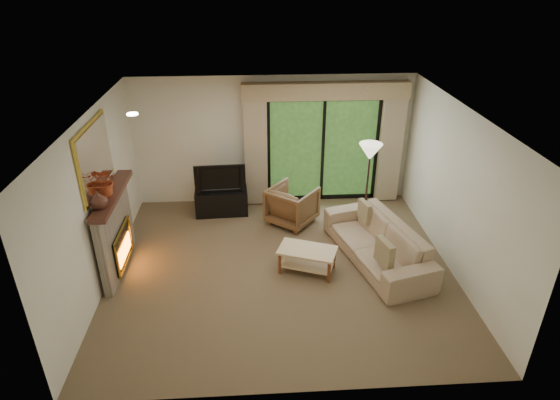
{
  "coord_description": "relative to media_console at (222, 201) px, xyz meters",
  "views": [
    {
      "loc": [
        -0.42,
        -6.32,
        4.51
      ],
      "look_at": [
        0.0,
        0.3,
        1.1
      ],
      "focal_mm": 30.0,
      "sensor_mm": 36.0,
      "label": 1
    }
  ],
  "objects": [
    {
      "name": "curtain_right",
      "position": [
        3.4,
        0.39,
        0.95
      ],
      "size": [
        0.45,
        0.18,
        2.35
      ],
      "primitive_type": "cube",
      "color": "tan",
      "rests_on": "floor"
    },
    {
      "name": "branches",
      "position": [
        -1.56,
        -1.84,
        1.34
      ],
      "size": [
        0.45,
        0.4,
        0.44
      ],
      "primitive_type": "imported",
      "rotation": [
        0.0,
        0.0,
        -0.17
      ],
      "color": "#B64622",
      "rests_on": "fireplace"
    },
    {
      "name": "wall_right",
      "position": [
        3.8,
        -1.95,
        1.05
      ],
      "size": [
        0.0,
        5.0,
        5.0
      ],
      "primitive_type": "plane",
      "rotation": [
        1.57,
        0.0,
        -1.57
      ],
      "color": "white",
      "rests_on": "ground"
    },
    {
      "name": "floor_lamp",
      "position": [
        2.76,
        -0.49,
        0.54
      ],
      "size": [
        0.45,
        0.45,
        1.58
      ],
      "primitive_type": null,
      "rotation": [
        0.0,
        0.0,
        0.07
      ],
      "color": "#FFEFC6",
      "rests_on": "floor"
    },
    {
      "name": "wall_front",
      "position": [
        1.05,
        -4.45,
        1.05
      ],
      "size": [
        5.0,
        0.0,
        5.0
      ],
      "primitive_type": "plane",
      "rotation": [
        -1.57,
        0.0,
        0.0
      ],
      "color": "white",
      "rests_on": "ground"
    },
    {
      "name": "curtain_left",
      "position": [
        0.7,
        0.39,
        0.95
      ],
      "size": [
        0.45,
        0.18,
        2.35
      ],
      "primitive_type": "cube",
      "color": "tan",
      "rests_on": "floor"
    },
    {
      "name": "pillow_far",
      "position": [
        2.58,
        -1.14,
        0.31
      ],
      "size": [
        0.18,
        0.37,
        0.35
      ],
      "primitive_type": "cube",
      "rotation": [
        0.0,
        0.0,
        0.26
      ],
      "color": "brown",
      "rests_on": "sofa"
    },
    {
      "name": "armchair",
      "position": [
        1.36,
        -0.46,
        0.11
      ],
      "size": [
        1.12,
        1.12,
        0.74
      ],
      "primitive_type": "imported",
      "rotation": [
        0.0,
        0.0,
        2.47
      ],
      "color": "brown",
      "rests_on": "floor"
    },
    {
      "name": "vase",
      "position": [
        -1.56,
        -2.25,
        1.25
      ],
      "size": [
        0.31,
        0.31,
        0.27
      ],
      "primitive_type": "imported",
      "rotation": [
        0.0,
        0.0,
        0.25
      ],
      "color": "#4D291F",
      "rests_on": "fireplace"
    },
    {
      "name": "cornice",
      "position": [
        2.05,
        0.41,
        2.07
      ],
      "size": [
        3.2,
        0.24,
        0.32
      ],
      "primitive_type": "cube",
      "color": "tan",
      "rests_on": "wall_back"
    },
    {
      "name": "pillow_near",
      "position": [
        2.58,
        -2.48,
        0.32
      ],
      "size": [
        0.21,
        0.43,
        0.41
      ],
      "primitive_type": "cube",
      "rotation": [
        0.0,
        0.0,
        0.26
      ],
      "color": "brown",
      "rests_on": "sofa"
    },
    {
      "name": "tv",
      "position": [
        0.0,
        0.0,
        0.54
      ],
      "size": [
        0.98,
        0.17,
        0.56
      ],
      "primitive_type": "imported",
      "rotation": [
        0.0,
        0.0,
        0.05
      ],
      "color": "black",
      "rests_on": "media_console"
    },
    {
      "name": "media_console",
      "position": [
        0.0,
        0.0,
        0.0
      ],
      "size": [
        1.04,
        0.5,
        0.51
      ],
      "primitive_type": "cube",
      "rotation": [
        0.0,
        0.0,
        0.05
      ],
      "color": "black",
      "rests_on": "floor"
    },
    {
      "name": "wall_left",
      "position": [
        -1.7,
        -1.95,
        1.05
      ],
      "size": [
        0.0,
        5.0,
        5.0
      ],
      "primitive_type": "plane",
      "rotation": [
        1.57,
        0.0,
        1.57
      ],
      "color": "white",
      "rests_on": "ground"
    },
    {
      "name": "floor",
      "position": [
        1.05,
        -1.95,
        -0.25
      ],
      "size": [
        5.5,
        5.5,
        0.0
      ],
      "primitive_type": "plane",
      "color": "brown",
      "rests_on": "ground"
    },
    {
      "name": "sofa",
      "position": [
        2.66,
        -1.81,
        0.09
      ],
      "size": [
        1.49,
        2.49,
        0.68
      ],
      "primitive_type": "imported",
      "rotation": [
        0.0,
        0.0,
        -1.31
      ],
      "color": "tan",
      "rests_on": "floor"
    },
    {
      "name": "sliding_door",
      "position": [
        2.05,
        0.5,
        0.85
      ],
      "size": [
        2.26,
        0.1,
        2.16
      ],
      "primitive_type": null,
      "color": "black",
      "rests_on": "floor"
    },
    {
      "name": "coffee_table",
      "position": [
        1.47,
        -2.05,
        -0.05
      ],
      "size": [
        1.03,
        0.79,
        0.41
      ],
      "primitive_type": null,
      "rotation": [
        0.0,
        0.0,
        -0.36
      ],
      "color": "#E2BE89",
      "rests_on": "floor"
    },
    {
      "name": "fireplace",
      "position": [
        -1.58,
        -1.75,
        0.43
      ],
      "size": [
        0.24,
        1.7,
        1.37
      ],
      "primitive_type": null,
      "color": "gray",
      "rests_on": "floor"
    },
    {
      "name": "ceiling",
      "position": [
        1.05,
        -1.95,
        2.35
      ],
      "size": [
        5.5,
        5.5,
        0.0
      ],
      "primitive_type": "plane",
      "rotation": [
        3.14,
        0.0,
        0.0
      ],
      "color": "silver",
      "rests_on": "ground"
    },
    {
      "name": "wall_back",
      "position": [
        1.05,
        0.55,
        1.05
      ],
      "size": [
        5.0,
        0.0,
        5.0
      ],
      "primitive_type": "plane",
      "rotation": [
        1.57,
        0.0,
        0.0
      ],
      "color": "white",
      "rests_on": "ground"
    },
    {
      "name": "mirror",
      "position": [
        -1.66,
        -1.75,
        1.7
      ],
      "size": [
        0.07,
        1.45,
        1.02
      ],
      "primitive_type": null,
      "color": "gold",
      "rests_on": "wall_left"
    }
  ]
}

